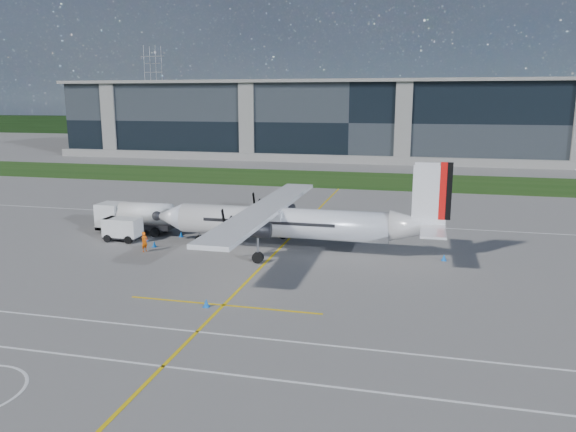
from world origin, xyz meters
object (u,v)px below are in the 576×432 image
turboprop_aircraft (293,206)px  safety_cone_nose_stbd (181,234)px  baggage_tug (123,229)px  fuel_tanker_truck (131,217)px  safety_cone_nose_port (154,244)px  ground_crew_person (144,240)px  safety_cone_tail (444,257)px  safety_cone_fwd (146,238)px  safety_cone_stbdwing (306,216)px  safety_cone_portwing (206,303)px  pylon_west (154,90)px

turboprop_aircraft → safety_cone_nose_stbd: turboprop_aircraft is taller
turboprop_aircraft → baggage_tug: bearing=-179.7°
safety_cone_nose_stbd → baggage_tug: bearing=-151.5°
fuel_tanker_truck → safety_cone_nose_port: (4.44, -4.21, -1.17)m
ground_crew_person → safety_cone_tail: ground_crew_person is taller
safety_cone_fwd → turboprop_aircraft: bearing=-1.0°
safety_cone_tail → safety_cone_stbdwing: same height
safety_cone_tail → safety_cone_nose_stbd: (-22.46, 2.15, 0.00)m
ground_crew_person → turboprop_aircraft: bearing=-57.8°
turboprop_aircraft → safety_cone_nose_stbd: (-10.73, 2.29, -3.49)m
safety_cone_portwing → safety_cone_nose_stbd: same height
turboprop_aircraft → safety_cone_tail: turboprop_aircraft is taller
pylon_west → safety_cone_stbdwing: (82.59, -130.64, -14.75)m
pylon_west → ground_crew_person: pylon_west is taller
fuel_tanker_truck → safety_cone_nose_stbd: bearing=-5.2°
fuel_tanker_truck → baggage_tug: size_ratio=2.32×
fuel_tanker_truck → safety_cone_fwd: bearing=-42.3°
ground_crew_person → pylon_west: bearing=44.3°
safety_cone_stbdwing → safety_cone_nose_stbd: bearing=-131.1°
pylon_west → baggage_tug: size_ratio=9.21×
turboprop_aircraft → safety_cone_stbdwing: (-1.66, 12.68, -3.49)m
baggage_tug → safety_cone_tail: size_ratio=6.51×
turboprop_aircraft → safety_cone_stbdwing: 13.26m
safety_cone_nose_port → ground_crew_person: bearing=-92.8°
safety_cone_portwing → safety_cone_stbdwing: same height
pylon_west → fuel_tanker_truck: size_ratio=3.97×
ground_crew_person → safety_cone_nose_stbd: (0.77, 5.22, -0.68)m
safety_cone_portwing → pylon_west: bearing=117.7°
turboprop_aircraft → baggage_tug: turboprop_aircraft is taller
fuel_tanker_truck → ground_crew_person: (4.37, -5.69, -0.48)m
safety_cone_portwing → safety_cone_nose_port: bearing=128.4°
safety_cone_nose_stbd → safety_cone_tail: bearing=-5.5°
safety_cone_tail → safety_cone_portwing: (-13.86, -13.32, 0.00)m
turboprop_aircraft → safety_cone_fwd: turboprop_aircraft is taller
turboprop_aircraft → ground_crew_person: size_ratio=13.37×
fuel_tanker_truck → safety_cone_stbdwing: (14.22, 9.92, -1.17)m
baggage_tug → ground_crew_person: (3.57, -2.86, -0.04)m
ground_crew_person → safety_cone_fwd: ground_crew_person is taller
pylon_west → safety_cone_nose_port: pylon_west is taller
ground_crew_person → safety_cone_stbdwing: (9.85, 15.61, -0.68)m
turboprop_aircraft → fuel_tanker_truck: 16.28m
fuel_tanker_truck → safety_cone_portwing: bearing=-49.2°
turboprop_aircraft → fuel_tanker_truck: bearing=170.1°
safety_cone_fwd → safety_cone_stbdwing: size_ratio=1.00×
pylon_west → turboprop_aircraft: (84.25, -143.33, -11.26)m
baggage_tug → safety_cone_portwing: 18.43m
baggage_tug → safety_cone_fwd: baggage_tug is taller
fuel_tanker_truck → pylon_west: bearing=115.9°
baggage_tug → safety_cone_tail: (26.80, 0.21, -0.73)m
ground_crew_person → safety_cone_tail: 23.44m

